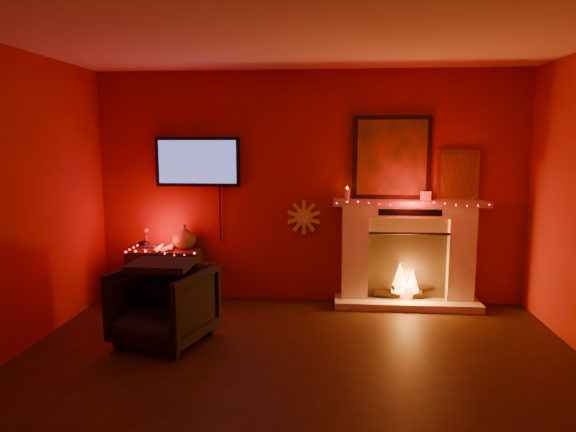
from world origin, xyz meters
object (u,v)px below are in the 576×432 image
Objects in this scene: fireplace at (407,243)px; tv at (198,162)px; console_table at (168,271)px; armchair at (164,305)px; sunburst_clock at (304,217)px.

fireplace reaches higher than tv.
console_table is at bearing -177.46° from fireplace.
fireplace is at bearing 2.54° from console_table.
armchair is (0.36, -1.23, -0.00)m from console_table.
console_table is 1.29m from armchair.
armchair is at bearing -130.43° from sunburst_clock.
tv is 1.34m from console_table.
fireplace reaches higher than sunburst_clock.
console_table is at bearing -172.33° from sunburst_clock.
fireplace is at bearing -4.37° from sunburst_clock.
sunburst_clock is 2.01m from armchair.
sunburst_clock is at bearing 7.67° from console_table.
tv reaches higher than console_table.
tv is at bearing 178.50° from fireplace.
fireplace is 2.80m from armchair.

